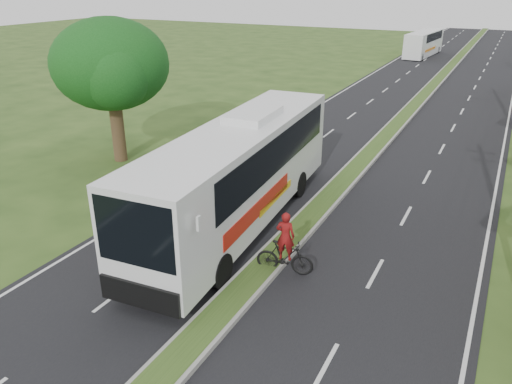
% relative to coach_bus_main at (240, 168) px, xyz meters
% --- Properties ---
extents(ground, '(180.00, 180.00, 0.00)m').
position_rel_coach_bus_main_xyz_m(ground, '(2.40, -6.25, -2.42)').
color(ground, '#2C4619').
rests_on(ground, ground).
extents(road_asphalt, '(14.00, 160.00, 0.02)m').
position_rel_coach_bus_main_xyz_m(road_asphalt, '(2.40, 13.75, -2.41)').
color(road_asphalt, black).
rests_on(road_asphalt, ground).
extents(median_strip, '(1.20, 160.00, 0.18)m').
position_rel_coach_bus_main_xyz_m(median_strip, '(2.40, 13.75, -2.31)').
color(median_strip, gray).
rests_on(median_strip, ground).
extents(lane_edge_left, '(0.12, 160.00, 0.01)m').
position_rel_coach_bus_main_xyz_m(lane_edge_left, '(-4.30, 13.75, -2.42)').
color(lane_edge_left, silver).
rests_on(lane_edge_left, ground).
extents(lane_edge_right, '(0.12, 160.00, 0.01)m').
position_rel_coach_bus_main_xyz_m(lane_edge_right, '(9.10, 13.75, -2.42)').
color(lane_edge_right, silver).
rests_on(lane_edge_right, ground).
extents(shade_tree, '(6.30, 6.00, 7.54)m').
position_rel_coach_bus_main_xyz_m(shade_tree, '(-9.71, 3.77, 2.61)').
color(shade_tree, '#473321').
rests_on(shade_tree, ground).
extents(coach_bus_main, '(3.78, 13.76, 4.39)m').
position_rel_coach_bus_main_xyz_m(coach_bus_main, '(0.00, 0.00, 0.00)').
color(coach_bus_main, white).
rests_on(coach_bus_main, ground).
extents(coach_bus_far, '(3.09, 10.47, 3.01)m').
position_rel_coach_bus_main_xyz_m(coach_bus_far, '(-2.01, 51.91, -0.71)').
color(coach_bus_far, white).
rests_on(coach_bus_far, ground).
extents(motorcyclist, '(2.03, 0.92, 2.28)m').
position_rel_coach_bus_main_xyz_m(motorcyclist, '(3.12, -2.60, -1.61)').
color(motorcyclist, black).
rests_on(motorcyclist, ground).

